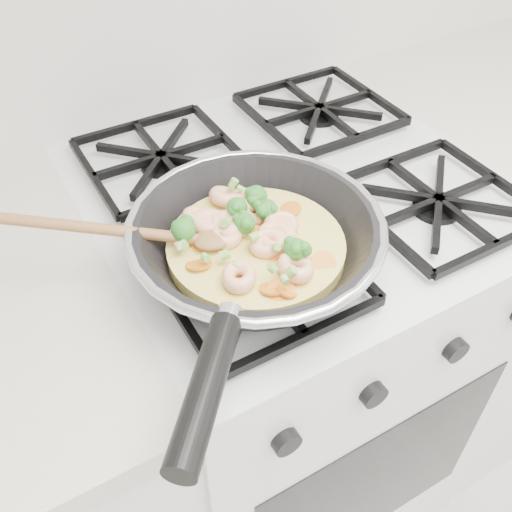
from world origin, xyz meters
TOP-DOWN VIEW (x-y plane):
  - stove at (0.00, 1.70)m, footprint 0.60×0.60m
  - skillet at (-0.14, 1.57)m, footprint 0.46×0.41m

SIDE VIEW (x-z plane):
  - stove at x=0.00m, z-range 0.00..0.92m
  - skillet at x=-0.14m, z-range 0.91..1.01m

